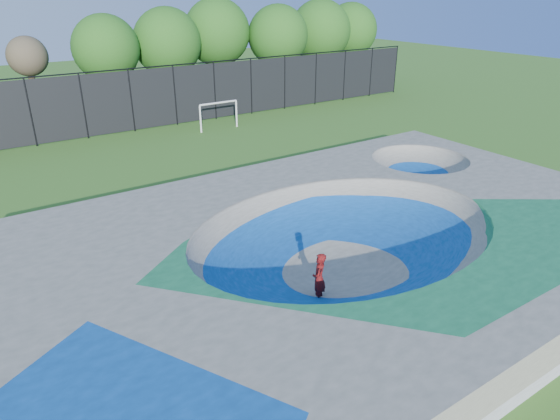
% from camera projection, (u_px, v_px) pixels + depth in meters
% --- Properties ---
extents(ground, '(120.00, 120.00, 0.00)m').
position_uv_depth(ground, '(344.00, 265.00, 17.02)').
color(ground, '#34641B').
rests_on(ground, ground).
extents(skate_deck, '(22.00, 14.00, 1.50)m').
position_uv_depth(skate_deck, '(346.00, 245.00, 16.72)').
color(skate_deck, gray).
rests_on(skate_deck, ground).
extents(skater, '(0.69, 0.69, 1.62)m').
position_uv_depth(skater, '(319.00, 278.00, 14.70)').
color(skater, '#AC100D').
rests_on(skater, ground).
extents(skateboard, '(0.71, 0.70, 0.05)m').
position_uv_depth(skateboard, '(318.00, 301.00, 15.02)').
color(skateboard, black).
rests_on(skateboard, ground).
extents(soccer_goal, '(2.79, 0.12, 1.84)m').
position_uv_depth(soccer_goal, '(219.00, 111.00, 32.79)').
color(soccer_goal, silver).
rests_on(soccer_goal, ground).
extents(fence, '(48.09, 0.09, 4.04)m').
position_uv_depth(fence, '(131.00, 99.00, 32.05)').
color(fence, black).
rests_on(fence, ground).
extents(treeline, '(52.06, 7.66, 8.05)m').
position_uv_depth(treeline, '(120.00, 45.00, 35.35)').
color(treeline, '#3E321F').
rests_on(treeline, ground).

